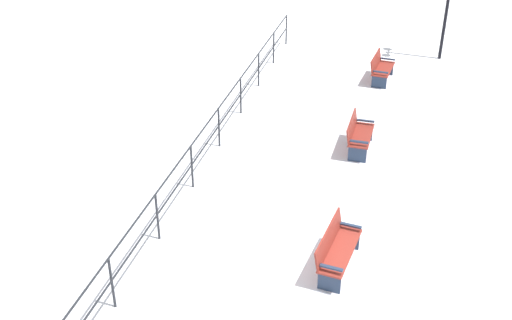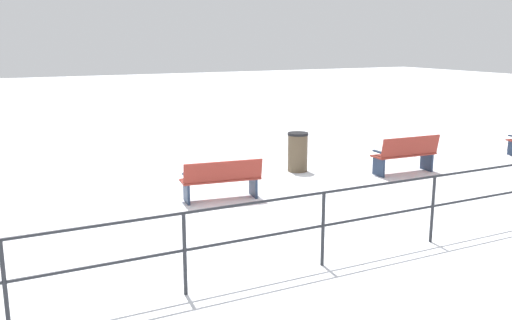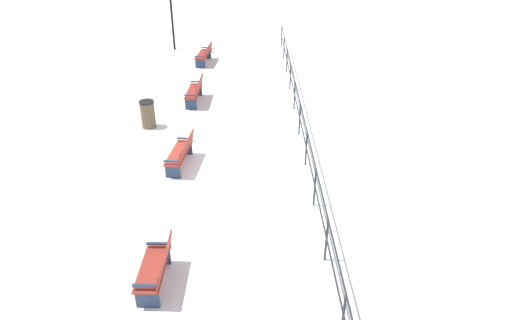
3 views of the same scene
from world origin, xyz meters
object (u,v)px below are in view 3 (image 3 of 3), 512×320
bench_second (196,90)px  bench_fourth (156,268)px  bench_third (181,152)px  trash_bin (148,114)px  bench_nearest (205,54)px

bench_second → bench_fourth: size_ratio=1.16×
bench_third → bench_second: bearing=-81.6°
bench_fourth → trash_bin: bearing=-76.4°
bench_nearest → bench_fourth: (-0.27, 14.50, -0.00)m
bench_third → bench_fourth: bench_fourth is taller
bench_nearest → bench_second: bench_second is taller
bench_second → bench_third: bench_second is taller
bench_nearest → bench_second: bearing=97.2°
bench_nearest → trash_bin: (1.34, 7.01, 0.04)m
bench_fourth → trash_bin: 7.66m
bench_fourth → bench_nearest: bearing=-87.4°
bench_third → trash_bin: (1.48, -2.66, 0.04)m
bench_nearest → bench_third: bearing=97.3°
bench_nearest → bench_fourth: bearing=97.5°
bench_second → bench_third: bearing=93.7°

